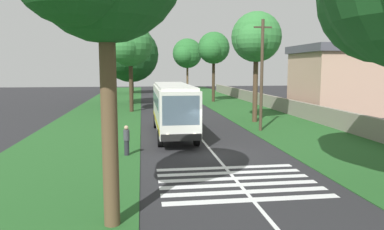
# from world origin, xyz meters

# --- Properties ---
(ground) EXTENTS (160.00, 160.00, 0.00)m
(ground) POSITION_xyz_m (0.00, 0.00, 0.00)
(ground) COLOR #262628
(grass_verge_left) EXTENTS (120.00, 8.00, 0.04)m
(grass_verge_left) POSITION_xyz_m (15.00, 8.20, 0.02)
(grass_verge_left) COLOR #235623
(grass_verge_left) RESTS_ON ground
(grass_verge_right) EXTENTS (120.00, 8.00, 0.04)m
(grass_verge_right) POSITION_xyz_m (15.00, -8.20, 0.02)
(grass_verge_right) COLOR #235623
(grass_verge_right) RESTS_ON ground
(centre_line) EXTENTS (110.00, 0.16, 0.01)m
(centre_line) POSITION_xyz_m (15.00, 0.00, 0.00)
(centre_line) COLOR silver
(centre_line) RESTS_ON ground
(coach_bus) EXTENTS (11.16, 2.62, 3.73)m
(coach_bus) POSITION_xyz_m (6.28, 1.80, 2.15)
(coach_bus) COLOR silver
(coach_bus) RESTS_ON ground
(zebra_crossing) EXTENTS (4.95, 6.80, 0.01)m
(zebra_crossing) POSITION_xyz_m (-5.27, 0.00, 0.00)
(zebra_crossing) COLOR silver
(zebra_crossing) RESTS_ON ground
(trailing_car_0) EXTENTS (4.30, 1.78, 1.43)m
(trailing_car_0) POSITION_xyz_m (27.05, -1.95, 0.67)
(trailing_car_0) COLOR silver
(trailing_car_0) RESTS_ON ground
(trailing_car_1) EXTENTS (4.30, 1.78, 1.43)m
(trailing_car_1) POSITION_xyz_m (35.98, -1.70, 0.67)
(trailing_car_1) COLOR gray
(trailing_car_1) RESTS_ON ground
(roadside_tree_left_0) EXTENTS (8.82, 7.46, 10.44)m
(roadside_tree_left_0) POSITION_xyz_m (30.39, 5.62, 6.56)
(roadside_tree_left_0) COLOR #3D2D1E
(roadside_tree_left_0) RESTS_ON grass_verge_left
(roadside_tree_left_1) EXTENTS (5.87, 4.92, 9.95)m
(roadside_tree_left_1) POSITION_xyz_m (21.28, 5.40, 7.39)
(roadside_tree_left_1) COLOR #3D2D1E
(roadside_tree_left_1) RESTS_ON grass_verge_left
(roadside_tree_left_2) EXTENTS (8.91, 7.32, 9.89)m
(roadside_tree_left_2) POSITION_xyz_m (52.35, 6.04, 6.05)
(roadside_tree_left_2) COLOR #3D2D1E
(roadside_tree_left_2) RESTS_ON grass_verge_left
(roadside_tree_right_0) EXTENTS (5.45, 4.46, 9.86)m
(roadside_tree_right_0) POSITION_xyz_m (11.86, -6.03, 7.51)
(roadside_tree_right_0) COLOR #4C3826
(roadside_tree_right_0) RESTS_ON grass_verge_right
(roadside_tree_right_1) EXTENTS (7.71, 6.67, 11.57)m
(roadside_tree_right_1) POSITION_xyz_m (62.77, -6.11, 8.10)
(roadside_tree_right_1) COLOR brown
(roadside_tree_right_1) RESTS_ON grass_verge_right
(roadside_tree_right_2) EXTENTS (5.50, 4.66, 10.10)m
(roadside_tree_right_2) POSITION_xyz_m (32.37, -6.20, 7.68)
(roadside_tree_right_2) COLOR #3D2D1E
(roadside_tree_right_2) RESTS_ON grass_verge_right
(utility_pole) EXTENTS (0.24, 1.40, 8.55)m
(utility_pole) POSITION_xyz_m (7.12, -5.15, 4.46)
(utility_pole) COLOR #473828
(utility_pole) RESTS_ON grass_verge_right
(roadside_wall) EXTENTS (70.00, 0.40, 1.55)m
(roadside_wall) POSITION_xyz_m (20.00, -11.60, 0.81)
(roadside_wall) COLOR gray
(roadside_wall) RESTS_ON grass_verge_right
(roadside_building) EXTENTS (8.72, 10.41, 7.34)m
(roadside_building) POSITION_xyz_m (16.82, -17.82, 3.72)
(roadside_building) COLOR tan
(roadside_building) RESTS_ON ground
(pedestrian) EXTENTS (0.34, 0.34, 1.69)m
(pedestrian) POSITION_xyz_m (0.16, 4.94, 0.91)
(pedestrian) COLOR #26262D
(pedestrian) RESTS_ON grass_verge_left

